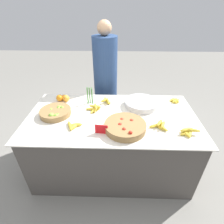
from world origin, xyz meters
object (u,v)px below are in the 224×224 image
object	(u,v)px
lime_bowl	(56,112)
price_sign	(101,129)
metal_bowl	(141,103)
vendor_person	(106,85)
tomato_basket	(125,126)

from	to	relation	value
lime_bowl	price_sign	size ratio (longest dim) A/B	2.74
lime_bowl	metal_bowl	distance (m)	0.99
price_sign	vendor_person	distance (m)	1.15
lime_bowl	metal_bowl	bearing A→B (deg)	12.65
metal_bowl	tomato_basket	bearing A→B (deg)	-114.62
tomato_basket	price_sign	world-z (taller)	price_sign
metal_bowl	vendor_person	bearing A→B (deg)	126.51
lime_bowl	vendor_person	bearing A→B (deg)	59.40
lime_bowl	vendor_person	xyz separation A→B (m)	(0.50, 0.85, -0.05)
tomato_basket	metal_bowl	size ratio (longest dim) A/B	1.03
tomato_basket	price_sign	xyz separation A→B (m)	(-0.23, -0.07, 0.01)
price_sign	vendor_person	bearing A→B (deg)	98.73
vendor_person	tomato_basket	bearing A→B (deg)	-76.55
metal_bowl	price_sign	distance (m)	0.68
lime_bowl	vendor_person	world-z (taller)	vendor_person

